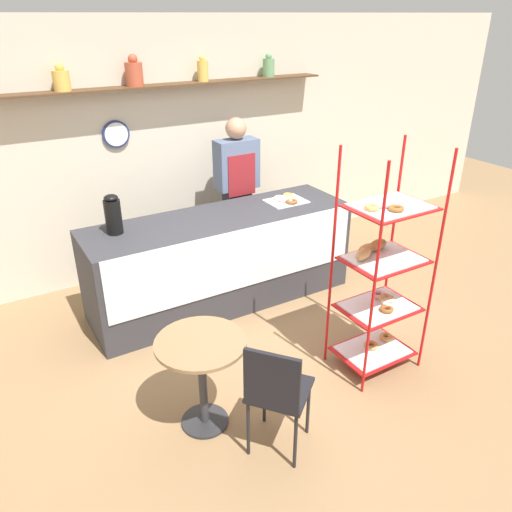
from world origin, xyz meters
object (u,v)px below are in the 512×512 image
pastry_rack (380,279)px  donut_tray_counter (286,199)px  person_worker (237,190)px  coffee_carafe (113,215)px  cafe_table (202,363)px  cafe_chair (276,389)px

pastry_rack → donut_tray_counter: 1.61m
pastry_rack → person_worker: pastry_rack is taller
pastry_rack → person_worker: (-0.10, 2.16, 0.14)m
pastry_rack → coffee_carafe: pastry_rack is taller
pastry_rack → cafe_table: size_ratio=2.60×
cafe_table → coffee_carafe: 1.70m
cafe_table → cafe_chair: bearing=-59.4°
cafe_table → donut_tray_counter: size_ratio=1.80×
person_worker → cafe_table: size_ratio=2.40×
pastry_rack → cafe_chair: bearing=-161.9°
cafe_table → cafe_chair: cafe_chair is taller
pastry_rack → cafe_chair: size_ratio=2.11×
cafe_chair → donut_tray_counter: bearing=-74.3°
person_worker → cafe_table: bearing=-124.5°
person_worker → cafe_table: (-1.43, -2.07, -0.41)m
coffee_carafe → donut_tray_counter: coffee_carafe is taller
person_worker → donut_tray_counter: bearing=-64.1°
cafe_table → donut_tray_counter: bearing=41.6°
coffee_carafe → donut_tray_counter: 1.78m
person_worker → donut_tray_counter: (0.27, -0.56, 0.01)m
cafe_table → coffee_carafe: size_ratio=1.99×
cafe_chair → donut_tray_counter: 2.48m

